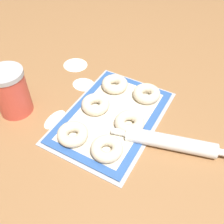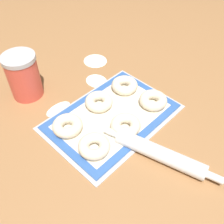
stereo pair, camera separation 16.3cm
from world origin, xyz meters
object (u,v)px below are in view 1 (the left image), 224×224
baking_tray (112,117)px  bagel_back_center (95,104)px  bagel_back_left (73,134)px  bagel_front_center (130,121)px  flour_canister (11,92)px  rolling_pin (170,142)px  bagel_front_left (107,149)px  bagel_front_right (147,94)px  bagel_back_right (115,84)px

baking_tray → bagel_back_center: bearing=86.3°
bagel_back_left → baking_tray: bearing=-22.8°
bagel_front_center → flour_canister: bearing=107.3°
baking_tray → rolling_pin: 0.22m
flour_canister → baking_tray: bearing=-67.6°
bagel_front_center → bagel_back_left: bearing=135.4°
rolling_pin → bagel_front_left: bearing=127.1°
bagel_front_center → bagel_front_right: same height
bagel_front_center → bagel_back_right: same height
bagel_back_center → rolling_pin: size_ratio=0.27×
bagel_back_left → bagel_back_right: size_ratio=1.00×
bagel_front_right → bagel_back_center: 0.20m
baking_tray → bagel_back_right: bearing=25.2°
bagel_front_left → flour_canister: 0.39m
bagel_front_left → rolling_pin: bearing=-52.9°
bagel_front_left → bagel_front_right: size_ratio=1.00×
bagel_front_right → bagel_back_center: size_ratio=1.00×
baking_tray → rolling_pin: bearing=-95.6°
bagel_front_center → bagel_front_right: 0.16m
baking_tray → bagel_front_right: (0.15, -0.07, 0.03)m
bagel_front_center → bagel_front_right: size_ratio=1.00×
baking_tray → bagel_back_left: 0.16m
bagel_back_center → flour_canister: (-0.14, 0.25, 0.06)m
bagel_back_left → rolling_pin: bearing=-66.2°
bagel_back_left → bagel_front_center: bearing=-44.6°
bagel_front_center → rolling_pin: bearing=-94.9°
bagel_back_right → bagel_front_right: bearing=-85.6°
bagel_front_center → flour_canister: flour_canister is taller
bagel_back_right → bagel_front_center: bearing=-136.4°
baking_tray → bagel_front_center: bearing=-97.0°
bagel_back_left → flour_canister: size_ratio=0.59×
bagel_back_right → flour_canister: size_ratio=0.59×
baking_tray → bagel_front_right: bearing=-24.4°
bagel_front_center → bagel_back_right: size_ratio=1.00×
baking_tray → bagel_back_right: 0.15m
bagel_front_center → flour_canister: (-0.12, 0.40, 0.06)m
bagel_front_left → bagel_front_center: 0.13m
bagel_back_left → rolling_pin: 0.31m
bagel_front_right → flour_canister: 0.48m
bagel_front_right → bagel_back_right: bearing=94.4°
bagel_front_right → rolling_pin: (-0.17, -0.16, -0.00)m
bagel_back_right → rolling_pin: rolling_pin is taller
bagel_front_left → baking_tray: bearing=23.4°
baking_tray → bagel_front_center: bagel_front_center is taller
bagel_front_left → bagel_back_right: same height
bagel_front_left → bagel_back_left: bearing=91.8°
bagel_back_left → bagel_back_right: bearing=0.4°
bagel_back_left → bagel_back_right: same height
baking_tray → bagel_back_left: bearing=157.2°
baking_tray → bagel_back_right: (0.14, 0.06, 0.03)m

